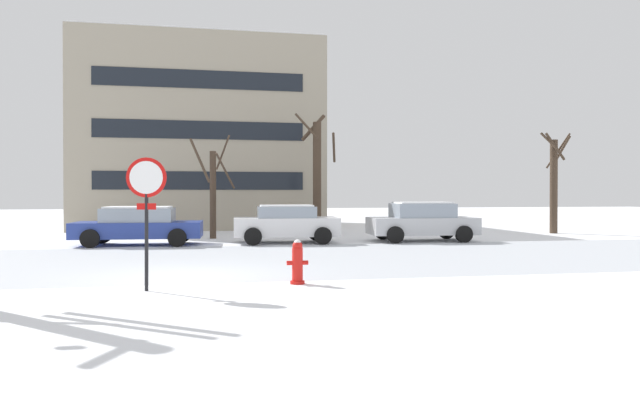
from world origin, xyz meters
The scene contains 11 objects.
ground_plane centered at (0.00, 0.00, 0.00)m, with size 120.00×120.00×0.00m, color white.
road_surface centered at (0.00, 3.21, 0.00)m, with size 80.00×8.41×0.00m.
stop_sign centered at (-0.58, -1.65, 1.78)m, with size 0.75×0.13×2.53m.
fire_hydrant centered at (2.36, -1.36, 0.46)m, with size 0.44×0.30×0.91m.
parked_car_blue centered at (-1.93, 8.53, 0.71)m, with size 4.53×2.21×1.39m.
parked_car_white centered at (3.40, 8.45, 0.74)m, with size 3.95×2.20×1.43m.
parked_car_silver centered at (8.72, 8.31, 0.77)m, with size 4.19×2.21×1.53m.
tree_far_left centered at (5.31, 12.38, 2.75)m, with size 1.98×1.68×5.49m.
tree_far_right centered at (0.71, 11.08, 2.03)m, with size 1.89×1.68×4.27m.
tree_far_mid centered at (16.37, 11.35, 2.39)m, with size 1.49×1.49×4.71m.
building_far_left centered at (0.14, 20.72, 5.04)m, with size 12.74×9.43×10.09m.
Camera 1 is at (0.62, -12.98, 1.84)m, focal length 32.32 mm.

